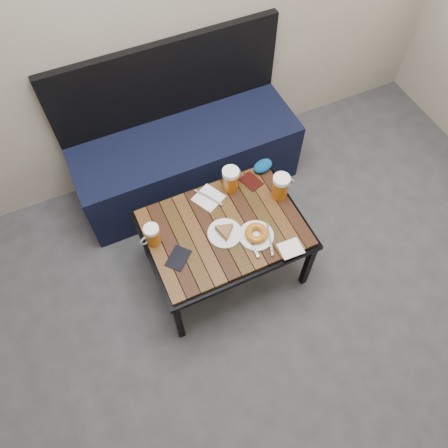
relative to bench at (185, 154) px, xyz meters
name	(u,v)px	position (x,y,z in m)	size (l,w,h in m)	color
ground	(307,442)	(-0.08, -1.76, -0.27)	(4.00, 4.00, 0.00)	#2D2D30
room_shell	(320,115)	(-0.08, -1.26, 1.48)	(4.00, 4.00, 4.00)	gray
bench	(185,154)	(0.00, 0.00, 0.00)	(1.40, 0.50, 0.95)	black
cafe_table	(224,231)	(-0.06, -0.72, 0.16)	(0.84, 0.62, 0.47)	black
beer_mug_left	(152,235)	(-0.42, -0.65, 0.26)	(0.12, 0.09, 0.12)	#A8510D
beer_mug_centre	(231,179)	(0.09, -0.50, 0.27)	(0.14, 0.12, 0.15)	#A8510D
beer_mug_right	(281,186)	(0.31, -0.65, 0.27)	(0.13, 0.09, 0.15)	#A8510D
plate_pie	(225,232)	(-0.07, -0.76, 0.22)	(0.18, 0.18, 0.05)	white
plate_bagel	(256,234)	(0.07, -0.84, 0.22)	(0.18, 0.23, 0.05)	white
napkin_left	(208,198)	(-0.06, -0.52, 0.20)	(0.18, 0.18, 0.01)	white
napkin_right	(291,249)	(0.20, -0.98, 0.20)	(0.12, 0.10, 0.01)	white
passport_navy	(178,258)	(-0.34, -0.79, 0.20)	(0.09, 0.13, 0.01)	black
passport_burgundy	(251,181)	(0.20, -0.51, 0.20)	(0.09, 0.12, 0.01)	black
knit_pouch	(263,166)	(0.30, -0.46, 0.23)	(0.12, 0.08, 0.05)	navy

